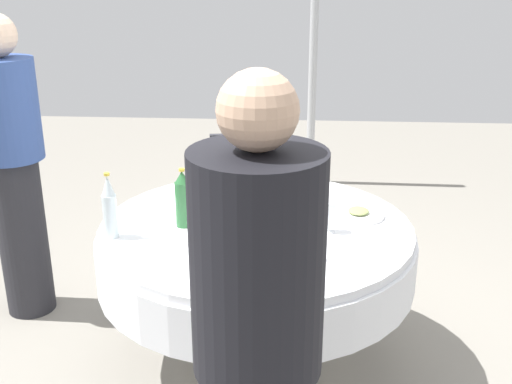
% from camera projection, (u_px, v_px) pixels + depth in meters
% --- Properties ---
extents(ground_plane, '(10.00, 10.00, 0.00)m').
position_uv_depth(ground_plane, '(256.00, 361.00, 3.11)').
color(ground_plane, gray).
extents(dining_table, '(1.45, 1.45, 0.74)m').
position_uv_depth(dining_table, '(256.00, 253.00, 2.91)').
color(dining_table, white).
rests_on(dining_table, ground_plane).
extents(bottle_amber_left, '(0.06, 0.06, 0.25)m').
position_uv_depth(bottle_amber_left, '(260.00, 172.00, 3.20)').
color(bottle_amber_left, '#8C5619').
rests_on(bottle_amber_left, dining_table).
extents(bottle_green_west, '(0.07, 0.07, 0.27)m').
position_uv_depth(bottle_green_west, '(183.00, 199.00, 2.79)').
color(bottle_green_west, '#2D6B38').
rests_on(bottle_green_west, dining_table).
extents(bottle_amber_mid, '(0.06, 0.06, 0.30)m').
position_uv_depth(bottle_amber_mid, '(257.00, 196.00, 2.80)').
color(bottle_amber_mid, '#8C5619').
rests_on(bottle_amber_mid, dining_table).
extents(bottle_brown_north, '(0.07, 0.07, 0.29)m').
position_uv_depth(bottle_brown_north, '(222.00, 187.00, 2.93)').
color(bottle_brown_north, '#593314').
rests_on(bottle_brown_north, dining_table).
extents(bottle_clear_far, '(0.06, 0.06, 0.29)m').
position_uv_depth(bottle_clear_far, '(110.00, 208.00, 2.68)').
color(bottle_clear_far, silver).
rests_on(bottle_clear_far, dining_table).
extents(bottle_amber_right, '(0.06, 0.06, 0.31)m').
position_uv_depth(bottle_amber_right, '(283.00, 174.00, 3.08)').
color(bottle_amber_right, '#8C5619').
rests_on(bottle_amber_right, dining_table).
extents(bottle_clear_east, '(0.07, 0.07, 0.26)m').
position_uv_depth(bottle_clear_east, '(219.00, 230.00, 2.49)').
color(bottle_clear_east, silver).
rests_on(bottle_clear_east, dining_table).
extents(wine_glass_north, '(0.07, 0.07, 0.14)m').
position_uv_depth(wine_glass_north, '(301.00, 236.00, 2.48)').
color(wine_glass_north, white).
rests_on(wine_glass_north, dining_table).
extents(wine_glass_far, '(0.07, 0.07, 0.15)m').
position_uv_depth(wine_glass_far, '(276.00, 212.00, 2.72)').
color(wine_glass_far, white).
rests_on(wine_glass_far, dining_table).
extents(wine_glass_right, '(0.06, 0.06, 0.14)m').
position_uv_depth(wine_glass_right, '(329.00, 212.00, 2.74)').
color(wine_glass_right, white).
rests_on(wine_glass_right, dining_table).
extents(wine_glass_east, '(0.07, 0.07, 0.14)m').
position_uv_depth(wine_glass_east, '(275.00, 190.00, 2.99)').
color(wine_glass_east, white).
rests_on(wine_glass_east, dining_table).
extents(plate_outer, '(0.26, 0.26, 0.02)m').
position_uv_depth(plate_outer, '(259.00, 278.00, 2.36)').
color(plate_outer, white).
rests_on(plate_outer, dining_table).
extents(plate_rear, '(0.24, 0.24, 0.04)m').
position_uv_depth(plate_rear, '(358.00, 214.00, 2.94)').
color(plate_rear, white).
rests_on(plate_rear, dining_table).
extents(spoon_west, '(0.16, 0.12, 0.00)m').
position_uv_depth(spoon_west, '(310.00, 206.00, 3.05)').
color(spoon_west, silver).
rests_on(spoon_west, dining_table).
extents(fork_mid, '(0.03, 0.18, 0.00)m').
position_uv_depth(fork_mid, '(222.00, 190.00, 3.27)').
color(fork_mid, silver).
rests_on(fork_mid, dining_table).
extents(fork_north, '(0.17, 0.10, 0.00)m').
position_uv_depth(fork_north, '(188.00, 245.00, 2.64)').
color(fork_north, silver).
rests_on(fork_north, dining_table).
extents(folded_napkin, '(0.21, 0.21, 0.02)m').
position_uv_depth(folded_napkin, '(221.00, 227.00, 2.80)').
color(folded_napkin, white).
rests_on(folded_napkin, dining_table).
extents(person_left, '(0.34, 0.34, 1.64)m').
position_uv_depth(person_left, '(13.00, 165.00, 3.29)').
color(person_left, '#26262B').
rests_on(person_left, ground_plane).
extents(person_west, '(0.34, 0.34, 1.65)m').
position_uv_depth(person_west, '(257.00, 365.00, 1.66)').
color(person_west, slate).
rests_on(person_west, ground_plane).
extents(chair_right, '(0.45, 0.45, 0.87)m').
position_uv_depth(chair_right, '(242.00, 182.00, 4.05)').
color(chair_right, '#2D2D33').
rests_on(chair_right, ground_plane).
extents(tent_pole_main, '(0.07, 0.07, 2.46)m').
position_uv_depth(tent_pole_main, '(314.00, 42.00, 5.19)').
color(tent_pole_main, '#B2B5B7').
rests_on(tent_pole_main, ground_plane).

